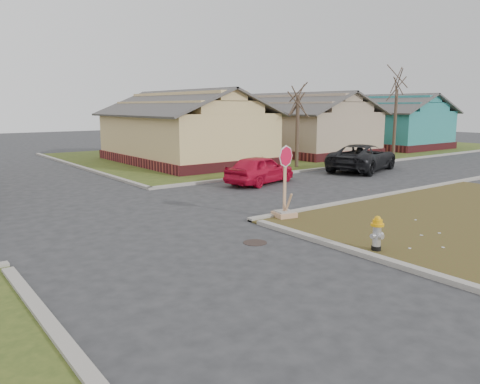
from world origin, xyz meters
TOP-DOWN VIEW (x-y plane):
  - ground at (0.00, 0.00)m, footprint 120.00×120.00m
  - verge_far_right at (22.00, 18.00)m, footprint 37.00×19.00m
  - curbs at (0.00, 5.00)m, footprint 80.00×40.00m
  - manhole at (2.20, -0.50)m, footprint 0.64×0.64m
  - side_house_yellow at (10.00, 16.50)m, footprint 7.60×11.60m
  - side_house_tan at (20.00, 16.50)m, footprint 7.60×11.60m
  - side_house_teal at (30.00, 16.50)m, footprint 7.60×11.60m
  - tree_mid_right at (14.00, 10.20)m, footprint 0.22×0.22m
  - tree_far_right at (24.00, 10.50)m, footprint 0.22×0.22m
  - fire_hydrant at (4.13, -2.96)m, footprint 0.33×0.33m
  - stop_sign at (4.72, 1.11)m, footprint 0.66×0.65m
  - red_sedan at (8.50, 6.95)m, footprint 4.26×2.58m
  - dark_pickup at (16.01, 6.94)m, footprint 5.94×4.05m

SIDE VIEW (x-z plane):
  - ground at x=0.00m, z-range 0.00..0.00m
  - curbs at x=0.00m, z-range -0.06..0.06m
  - manhole at x=2.20m, z-range 0.00..0.01m
  - verge_far_right at x=22.00m, z-range 0.00..0.05m
  - fire_hydrant at x=4.13m, z-range 0.09..0.98m
  - stop_sign at x=4.72m, z-range -0.62..1.73m
  - red_sedan at x=8.50m, z-range 0.00..1.35m
  - dark_pickup at x=16.01m, z-range 0.00..1.51m
  - tree_mid_right at x=14.00m, z-range 0.05..4.25m
  - side_house_yellow at x=10.00m, z-range -0.16..4.54m
  - side_house_tan at x=20.00m, z-range -0.16..4.54m
  - side_house_teal at x=30.00m, z-range -0.16..4.54m
  - tree_far_right at x=24.00m, z-range 0.05..4.81m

